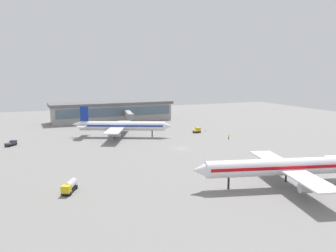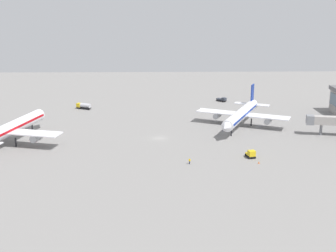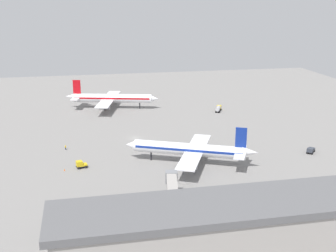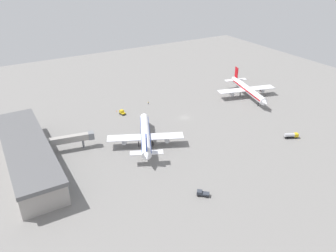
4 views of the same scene
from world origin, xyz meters
name	(u,v)px [view 2 (image 2 of 4)]	position (x,y,z in m)	size (l,w,h in m)	color
ground	(159,138)	(0.00, 0.00, 0.00)	(288.00, 288.00, 0.00)	gray
airplane_at_gate	(242,114)	(13.92, -29.70, 4.68)	(39.73, 32.96, 12.87)	white
airplane_taxiing	(10,129)	(-4.79, 47.27, 4.89)	(43.53, 35.54, 13.45)	white
fuel_truck	(84,106)	(43.00, 31.37, 1.39)	(4.47, 6.49, 2.50)	black
pushback_tractor	(222,99)	(56.22, -28.45, 0.97)	(4.35, 4.55, 1.90)	black
baggage_tug	(251,154)	(-20.17, -26.59, 1.16)	(3.55, 2.84, 2.30)	black
ground_crew_worker	(190,161)	(-25.08, -8.42, 0.85)	(0.51, 0.53, 1.67)	#1E2338
safety_cone_near_gate	(259,162)	(-25.09, -27.89, 0.30)	(0.44, 0.44, 0.60)	#EA590C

